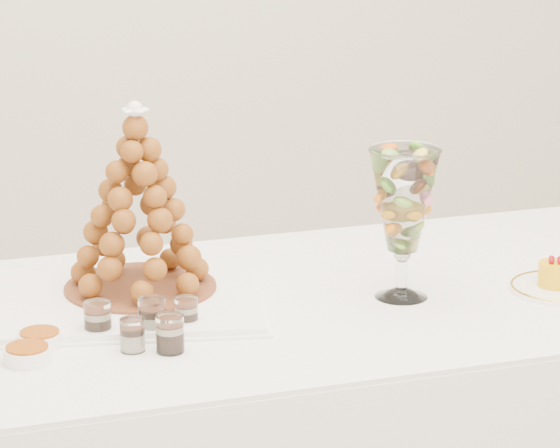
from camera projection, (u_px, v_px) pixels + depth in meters
name	position (u px, v px, depth m)	size (l,w,h in m)	color
lace_tray	(126.00, 302.00, 2.69)	(0.54, 0.40, 0.02)	white
macaron_vase	(404.00, 202.00, 2.69)	(0.14, 0.14, 0.31)	white
cake_plate	(559.00, 288.00, 2.79)	(0.21, 0.21, 0.01)	white
verrine_a	(98.00, 319.00, 2.52)	(0.05, 0.05, 0.07)	white
verrine_b	(152.00, 317.00, 2.53)	(0.05, 0.05, 0.07)	white
verrine_c	(186.00, 313.00, 2.57)	(0.05, 0.05, 0.06)	white
verrine_d	(132.00, 335.00, 2.46)	(0.05, 0.05, 0.06)	white
verrine_e	(170.00, 334.00, 2.45)	(0.05, 0.05, 0.07)	white
ramekin_back	(40.00, 340.00, 2.49)	(0.08, 0.08, 0.03)	white
ramekin_front	(27.00, 355.00, 2.41)	(0.09, 0.09, 0.03)	white
croquembouche	(138.00, 200.00, 2.69)	(0.32, 0.32, 0.39)	brown
mousse_cake	(555.00, 274.00, 2.78)	(0.07, 0.07, 0.06)	#EBAB0A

